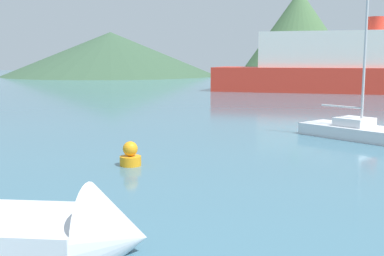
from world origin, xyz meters
The scene contains 5 objects.
sailboat_inner centered at (4.62, 21.83, 0.41)m, with size 5.53×4.15×7.87m.
ferry_distant centered at (3.04, 56.11, 3.04)m, with size 37.15×12.46×8.53m.
buoy_marker centered at (-2.10, 11.92, 0.37)m, with size 0.78×0.78×0.89m.
hill_west centered at (-55.83, 90.67, 4.93)m, with size 48.43×48.43×9.87m.
hill_central centered at (-14.40, 96.87, 8.84)m, with size 24.84×24.84×17.67m.
Camera 1 is at (7.03, -2.75, 3.86)m, focal length 45.00 mm.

